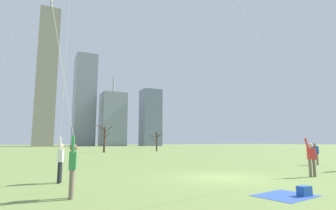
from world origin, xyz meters
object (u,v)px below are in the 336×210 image
at_px(bystander_strolling_midfield, 315,153).
at_px(bare_tree_far_right_edge, 104,138).
at_px(kite_flyer_foreground_right_purple, 300,132).
at_px(kite_flyer_far_back_red, 51,33).
at_px(bare_tree_leftmost, 157,140).
at_px(kite_flyer_midfield_center_orange, 64,102).
at_px(picnic_spot, 296,193).

bearing_deg(bystander_strolling_midfield, bare_tree_far_right_edge, 105.24).
relative_size(bystander_strolling_midfield, bare_tree_far_right_edge, 0.35).
xyz_separation_m(kite_flyer_foreground_right_purple, bare_tree_far_right_edge, (-1.47, 35.73, 0.15)).
bearing_deg(kite_flyer_far_back_red, kite_flyer_foreground_right_purple, 13.44).
bearing_deg(kite_flyer_foreground_right_purple, bare_tree_leftmost, 76.85).
bearing_deg(kite_flyer_foreground_right_purple, bare_tree_far_right_edge, 92.35).
xyz_separation_m(kite_flyer_midfield_center_orange, picnic_spot, (6.56, -4.64, -3.09)).
relative_size(kite_flyer_far_back_red, bystander_strolling_midfield, 8.13).
height_order(picnic_spot, bare_tree_far_right_edge, bare_tree_far_right_edge).
bearing_deg(kite_flyer_far_back_red, kite_flyer_midfield_center_orange, 80.95).
xyz_separation_m(bystander_strolling_midfield, bare_tree_far_right_edge, (-8.57, 31.44, 1.40)).
xyz_separation_m(kite_flyer_midfield_center_orange, bare_tree_leftmost, (19.49, 35.81, -1.15)).
bearing_deg(bystander_strolling_midfield, picnic_spot, -147.24).
bearing_deg(kite_flyer_midfield_center_orange, kite_flyer_foreground_right_purple, -8.91).
bearing_deg(bare_tree_leftmost, kite_flyer_midfield_center_orange, -118.56).
bearing_deg(kite_flyer_midfield_center_orange, picnic_spot, -35.26).
relative_size(kite_flyer_far_back_red, bare_tree_leftmost, 3.60).
height_order(bystander_strolling_midfield, picnic_spot, bystander_strolling_midfield).
xyz_separation_m(kite_flyer_foreground_right_purple, bare_tree_leftmost, (8.76, 37.49, -0.11)).
bearing_deg(bare_tree_far_right_edge, picnic_spot, -94.00).
bearing_deg(bare_tree_far_right_edge, kite_flyer_far_back_red, -104.52).
bearing_deg(bare_tree_far_right_edge, kite_flyer_foreground_right_purple, -87.65).
distance_m(kite_flyer_foreground_right_purple, bare_tree_leftmost, 38.50).
bearing_deg(kite_flyer_midfield_center_orange, bare_tree_far_right_edge, 74.78).
distance_m(kite_flyer_midfield_center_orange, kite_flyer_foreground_right_purple, 10.91).
relative_size(kite_flyer_far_back_red, kite_flyer_foreground_right_purple, 1.05).
distance_m(bystander_strolling_midfield, bare_tree_far_right_edge, 32.61).
distance_m(kite_flyer_midfield_center_orange, picnic_spot, 8.61).
height_order(picnic_spot, bare_tree_leftmost, bare_tree_leftmost).
distance_m(kite_flyer_far_back_red, bare_tree_far_right_edge, 39.78).
distance_m(kite_flyer_midfield_center_orange, bystander_strolling_midfield, 18.16).
distance_m(kite_flyer_far_back_red, kite_flyer_foreground_right_purple, 11.91).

